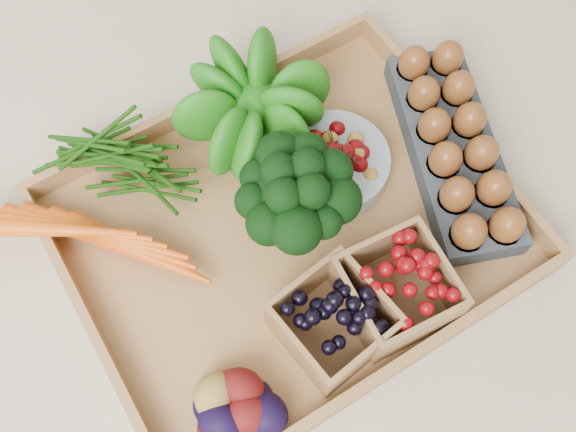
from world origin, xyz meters
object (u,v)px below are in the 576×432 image
egg_carton (452,151)px  tray (288,232)px  broccoli (295,211)px  cherry_bowl (333,165)px

egg_carton → tray: bearing=-164.5°
tray → broccoli: bearing=-23.7°
egg_carton → cherry_bowl: bearing=177.2°
broccoli → egg_carton: 0.24m
tray → broccoli: broccoli is taller
broccoli → tray: bearing=156.3°
cherry_bowl → tray: bearing=-156.3°
tray → cherry_bowl: 0.11m
tray → egg_carton: (0.25, -0.02, 0.03)m
broccoli → egg_carton: bearing=-4.9°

